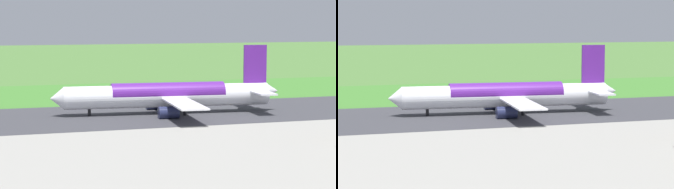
% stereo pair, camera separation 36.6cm
% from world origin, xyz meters
% --- Properties ---
extents(ground_plane, '(800.00, 800.00, 0.00)m').
position_xyz_m(ground_plane, '(0.00, 0.00, 0.00)').
color(ground_plane, '#477233').
extents(runway_asphalt, '(600.00, 38.79, 0.06)m').
position_xyz_m(runway_asphalt, '(0.00, 0.00, 0.03)').
color(runway_asphalt, '#38383D').
rests_on(runway_asphalt, ground).
extents(apron_concrete, '(440.00, 110.00, 0.05)m').
position_xyz_m(apron_concrete, '(0.00, 54.67, 0.03)').
color(apron_concrete, gray).
rests_on(apron_concrete, ground).
extents(grass_verge_foreground, '(600.00, 80.00, 0.04)m').
position_xyz_m(grass_verge_foreground, '(0.00, -35.30, 0.02)').
color(grass_verge_foreground, '#3C782B').
rests_on(grass_verge_foreground, ground).
extents(airliner_main, '(54.15, 44.36, 15.88)m').
position_xyz_m(airliner_main, '(-3.88, 0.03, 4.35)').
color(airliner_main, white).
rests_on(airliner_main, ground).
extents(no_stopping_sign, '(0.60, 0.10, 2.41)m').
position_xyz_m(no_stopping_sign, '(-3.22, -31.27, 1.44)').
color(no_stopping_sign, slate).
rests_on(no_stopping_sign, ground).
extents(traffic_cone_orange, '(0.40, 0.40, 0.55)m').
position_xyz_m(traffic_cone_orange, '(4.49, -32.62, 0.28)').
color(traffic_cone_orange, orange).
rests_on(traffic_cone_orange, ground).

